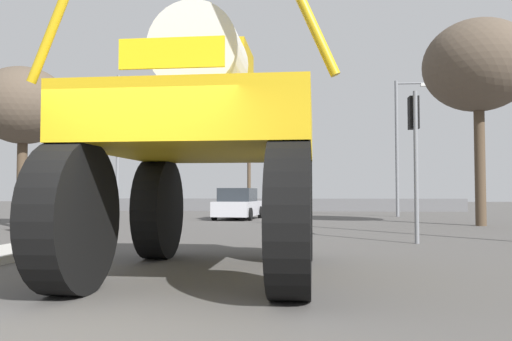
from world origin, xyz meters
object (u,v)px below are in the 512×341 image
(traffic_signal_near_left, at_px, (53,133))
(traffic_signal_near_right, at_px, (414,133))
(sedan_ahead, at_px, (238,205))
(streetlight_far_right, at_px, (400,140))
(bare_tree_far_center, at_px, (249,144))
(streetlight_far_left, at_px, (121,137))
(bare_tree_left, at_px, (23,107))
(oversize_sprayer, at_px, (209,147))
(bare_tree_right, at_px, (478,67))

(traffic_signal_near_left, height_order, traffic_signal_near_right, traffic_signal_near_left)
(sedan_ahead, bearing_deg, streetlight_far_right, -60.97)
(traffic_signal_near_left, relative_size, bare_tree_far_center, 0.63)
(traffic_signal_near_left, bearing_deg, bare_tree_far_center, 84.54)
(streetlight_far_left, bearing_deg, bare_tree_left, -93.24)
(oversize_sprayer, xyz_separation_m, traffic_signal_near_right, (4.32, 5.53, 0.83))
(streetlight_far_left, bearing_deg, sedan_ahead, -16.13)
(traffic_signal_near_right, distance_m, bare_tree_right, 9.17)
(bare_tree_left, bearing_deg, sedan_ahead, 45.07)
(traffic_signal_near_right, xyz_separation_m, streetlight_far_right, (2.49, 15.52, 1.37))
(traffic_signal_near_right, xyz_separation_m, bare_tree_far_center, (-7.01, 27.14, 2.38))
(bare_tree_far_center, bearing_deg, oversize_sprayer, -85.30)
(traffic_signal_near_right, xyz_separation_m, streetlight_far_left, (-12.61, 13.79, 1.53))
(oversize_sprayer, height_order, bare_tree_right, bare_tree_right)
(streetlight_far_right, xyz_separation_m, bare_tree_left, (-15.61, -10.78, 0.29))
(oversize_sprayer, bearing_deg, bare_tree_right, -31.52)
(oversize_sprayer, distance_m, traffic_signal_near_right, 7.07)
(oversize_sprayer, height_order, bare_tree_far_center, bare_tree_far_center)
(traffic_signal_near_left, height_order, bare_tree_right, bare_tree_right)
(traffic_signal_near_right, relative_size, streetlight_far_left, 0.50)
(streetlight_far_right, bearing_deg, oversize_sprayer, -107.93)
(traffic_signal_near_right, distance_m, streetlight_far_left, 18.75)
(streetlight_far_right, bearing_deg, traffic_signal_near_right, -99.11)
(oversize_sprayer, relative_size, traffic_signal_near_left, 1.41)
(bare_tree_right, bearing_deg, streetlight_far_left, 159.22)
(traffic_signal_near_right, relative_size, streetlight_far_right, 0.52)
(streetlight_far_left, height_order, bare_tree_right, bare_tree_right)
(oversize_sprayer, bearing_deg, bare_tree_far_center, 6.05)
(sedan_ahead, bearing_deg, traffic_signal_near_left, 168.89)
(sedan_ahead, distance_m, streetlight_far_right, 9.86)
(sedan_ahead, distance_m, bare_tree_right, 12.31)
(traffic_signal_near_right, height_order, streetlight_far_right, streetlight_far_right)
(oversize_sprayer, xyz_separation_m, bare_tree_right, (8.40, 12.99, 4.28))
(bare_tree_left, distance_m, bare_tree_far_center, 23.24)
(streetlight_far_left, distance_m, bare_tree_left, 9.07)
(sedan_ahead, xyz_separation_m, streetlight_far_right, (8.48, 3.64, 3.47))
(streetlight_far_right, bearing_deg, bare_tree_right, -78.87)
(traffic_signal_near_left, relative_size, streetlight_far_right, 0.53)
(traffic_signal_near_right, bearing_deg, traffic_signal_near_left, -179.99)
(bare_tree_left, bearing_deg, traffic_signal_near_right, -19.83)
(bare_tree_far_center, bearing_deg, streetlight_far_right, -50.75)
(traffic_signal_near_left, bearing_deg, streetlight_far_left, 102.29)
(streetlight_far_left, relative_size, streetlight_far_right, 1.03)
(streetlight_far_right, bearing_deg, bare_tree_far_center, 129.25)
(streetlight_far_right, distance_m, bare_tree_left, 18.97)
(oversize_sprayer, distance_m, streetlight_far_right, 22.23)
(oversize_sprayer, relative_size, streetlight_far_left, 0.73)
(sedan_ahead, distance_m, bare_tree_left, 10.77)
(oversize_sprayer, relative_size, bare_tree_left, 0.95)
(traffic_signal_near_right, distance_m, bare_tree_left, 14.04)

